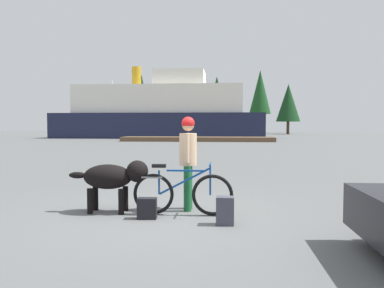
% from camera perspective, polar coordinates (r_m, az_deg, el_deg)
% --- Properties ---
extents(ground_plane, '(160.00, 160.00, 0.00)m').
position_cam_1_polar(ground_plane, '(6.66, -4.72, -10.77)').
color(ground_plane, '#595B5B').
extents(bicycle, '(1.76, 0.44, 0.91)m').
position_cam_1_polar(bicycle, '(6.58, -1.54, -7.45)').
color(bicycle, black).
rests_on(bicycle, ground_plane).
extents(person_cyclist, '(0.32, 0.53, 1.73)m').
position_cam_1_polar(person_cyclist, '(6.89, -0.60, -1.52)').
color(person_cyclist, '#19592D').
rests_on(person_cyclist, ground_plane).
extents(dog, '(1.46, 0.52, 0.95)m').
position_cam_1_polar(dog, '(6.88, -11.89, -4.94)').
color(dog, black).
rests_on(dog, ground_plane).
extents(backpack, '(0.28, 0.20, 0.45)m').
position_cam_1_polar(backpack, '(6.01, 5.06, -10.09)').
color(backpack, '#3F3F4C').
rests_on(backpack, ground_plane).
extents(handbag_pannier, '(0.33, 0.20, 0.35)m').
position_cam_1_polar(handbag_pannier, '(6.41, -6.86, -9.71)').
color(handbag_pannier, black).
rests_on(handbag_pannier, ground_plane).
extents(dock_pier, '(14.17, 2.77, 0.40)m').
position_cam_1_polar(dock_pier, '(35.07, 0.87, 0.76)').
color(dock_pier, brown).
rests_on(dock_pier, ground_plane).
extents(ferry_boat, '(24.06, 8.56, 8.45)m').
position_cam_1_polar(ferry_boat, '(45.03, -4.70, 4.74)').
color(ferry_boat, '#191E38').
rests_on(ferry_boat, ground_plane).
extents(sailboat_moored, '(6.86, 1.92, 7.14)m').
position_cam_1_polar(sailboat_moored, '(49.02, -12.01, 1.68)').
color(sailboat_moored, navy).
rests_on(sailboat_moored, ground_plane).
extents(pine_tree_far_left, '(2.89, 2.89, 9.82)m').
position_cam_1_polar(pine_tree_far_left, '(63.36, -7.68, 7.35)').
color(pine_tree_far_left, '#4C331E').
rests_on(pine_tree_far_left, ground_plane).
extents(pine_tree_center, '(3.20, 3.20, 9.20)m').
position_cam_1_polar(pine_tree_center, '(60.31, 3.81, 7.32)').
color(pine_tree_center, '#4C331E').
rests_on(pine_tree_center, ground_plane).
extents(pine_tree_far_right, '(3.85, 3.85, 8.09)m').
position_cam_1_polar(pine_tree_far_right, '(62.92, 14.45, 6.08)').
color(pine_tree_far_right, '#4C331E').
rests_on(pine_tree_far_right, ground_plane).
extents(pine_tree_mid_back, '(3.78, 3.78, 11.16)m').
position_cam_1_polar(pine_tree_mid_back, '(67.79, 10.34, 7.79)').
color(pine_tree_mid_back, '#4C331E').
rests_on(pine_tree_mid_back, ground_plane).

